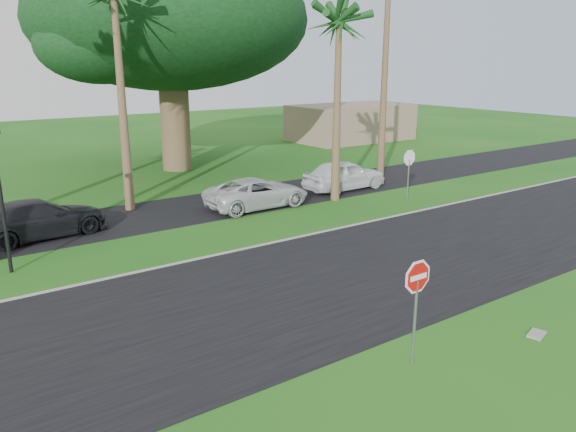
# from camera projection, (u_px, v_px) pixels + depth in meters

# --- Properties ---
(ground) EXTENTS (120.00, 120.00, 0.00)m
(ground) POSITION_uv_depth(u_px,v_px,m) (315.00, 320.00, 15.01)
(ground) COLOR #155515
(ground) RESTS_ON ground
(road) EXTENTS (120.00, 8.00, 0.02)m
(road) POSITION_uv_depth(u_px,v_px,m) (274.00, 295.00, 16.58)
(road) COLOR black
(road) RESTS_ON ground
(parking_strip) EXTENTS (120.00, 5.00, 0.02)m
(parking_strip) POSITION_uv_depth(u_px,v_px,m) (142.00, 217.00, 24.85)
(parking_strip) COLOR black
(parking_strip) RESTS_ON ground
(curb) EXTENTS (120.00, 0.12, 0.06)m
(curb) POSITION_uv_depth(u_px,v_px,m) (210.00, 256.00, 19.77)
(curb) COLOR gray
(curb) RESTS_ON ground
(stop_sign_near) EXTENTS (1.05, 0.07, 2.62)m
(stop_sign_near) POSITION_uv_depth(u_px,v_px,m) (417.00, 290.00, 12.44)
(stop_sign_near) COLOR gray
(stop_sign_near) RESTS_ON ground
(stop_sign_far) EXTENTS (1.05, 0.07, 2.62)m
(stop_sign_far) POSITION_uv_depth(u_px,v_px,m) (409.00, 164.00, 27.48)
(stop_sign_far) COLOR gray
(stop_sign_far) RESTS_ON ground
(palm_right_near) EXTENTS (5.00, 5.00, 9.50)m
(palm_right_near) POSITION_uv_depth(u_px,v_px,m) (339.00, 26.00, 25.67)
(palm_right_near) COLOR brown
(palm_right_near) RESTS_ON ground
(canopy_tree) EXTENTS (16.50, 16.50, 13.12)m
(canopy_tree) POSITION_uv_depth(u_px,v_px,m) (170.00, 21.00, 33.26)
(canopy_tree) COLOR brown
(canopy_tree) RESTS_ON ground
(streetlight_right) EXTENTS (0.45, 0.25, 4.64)m
(streetlight_right) POSITION_uv_depth(u_px,v_px,m) (0.00, 193.00, 17.67)
(streetlight_right) COLOR black
(streetlight_right) RESTS_ON ground
(building_far) EXTENTS (10.00, 6.00, 3.00)m
(building_far) POSITION_uv_depth(u_px,v_px,m) (351.00, 122.00, 48.39)
(building_far) COLOR gray
(building_far) RESTS_ON ground
(car_dark) EXTENTS (5.41, 2.77, 1.50)m
(car_dark) POSITION_uv_depth(u_px,v_px,m) (38.00, 219.00, 21.73)
(car_dark) COLOR black
(car_dark) RESTS_ON ground
(car_minivan) EXTENTS (5.00, 2.31, 1.39)m
(car_minivan) POSITION_uv_depth(u_px,v_px,m) (257.00, 193.00, 26.24)
(car_minivan) COLOR silver
(car_minivan) RESTS_ON ground
(car_pickup) EXTENTS (4.73, 1.95, 1.60)m
(car_pickup) POSITION_uv_depth(u_px,v_px,m) (344.00, 175.00, 29.78)
(car_pickup) COLOR white
(car_pickup) RESTS_ON ground
(utility_slab) EXTENTS (0.62, 0.49, 0.06)m
(utility_slab) POSITION_uv_depth(u_px,v_px,m) (537.00, 334.00, 14.16)
(utility_slab) COLOR gray
(utility_slab) RESTS_ON ground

